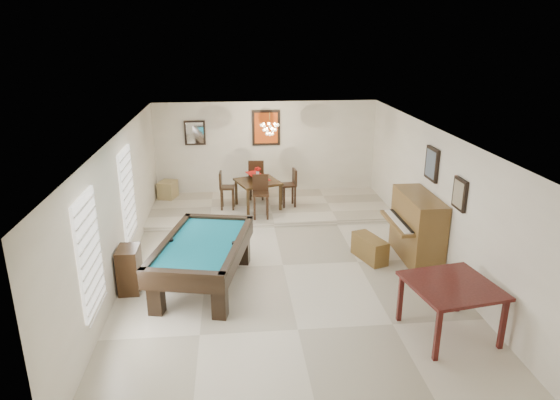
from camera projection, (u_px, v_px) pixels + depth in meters
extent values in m
cube|color=beige|center=(283.00, 266.00, 9.80)|extent=(6.00, 9.00, 0.02)
cube|color=silver|center=(266.00, 149.00, 13.62)|extent=(6.00, 0.04, 2.60)
cube|color=silver|center=(328.00, 344.00, 5.14)|extent=(6.00, 0.04, 2.60)
cube|color=silver|center=(120.00, 208.00, 9.11)|extent=(0.04, 9.00, 2.60)
cube|color=silver|center=(437.00, 198.00, 9.66)|extent=(0.04, 9.00, 2.60)
cube|color=white|center=(283.00, 134.00, 8.97)|extent=(6.00, 9.00, 0.04)
cube|color=beige|center=(270.00, 207.00, 12.84)|extent=(6.00, 2.50, 0.12)
cube|color=white|center=(89.00, 253.00, 7.00)|extent=(0.06, 1.00, 1.70)
cube|color=white|center=(127.00, 193.00, 9.64)|extent=(0.06, 1.00, 1.70)
cube|color=brown|center=(370.00, 248.00, 9.98)|extent=(0.59, 0.92, 0.48)
cube|color=black|center=(129.00, 269.00, 8.72)|extent=(0.36, 0.54, 0.81)
cube|color=#A18B57|center=(168.00, 190.00, 13.33)|extent=(0.53, 0.60, 0.45)
cube|color=#D84C14|center=(266.00, 128.00, 13.39)|extent=(0.75, 0.06, 0.95)
cube|color=white|center=(195.00, 133.00, 13.25)|extent=(0.55, 0.06, 0.65)
cube|color=slate|center=(432.00, 164.00, 9.74)|extent=(0.06, 0.55, 0.65)
cube|color=gray|center=(460.00, 194.00, 8.58)|extent=(0.06, 0.45, 0.55)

